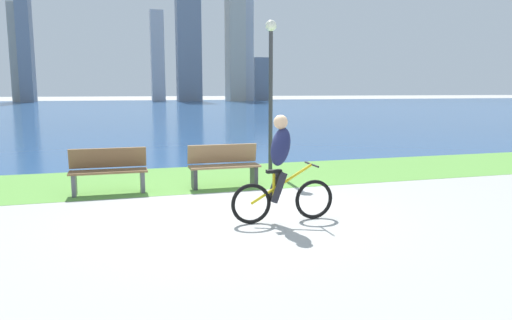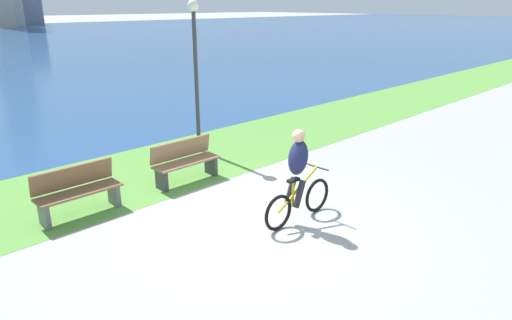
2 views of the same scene
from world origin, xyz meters
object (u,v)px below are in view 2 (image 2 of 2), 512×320
object	(u,v)px
lamppost_tall	(195,55)
bench_near_path	(78,191)
cyclist_lead	(298,177)
bench_far_along_path	(185,161)

from	to	relation	value
lamppost_tall	bench_near_path	bearing A→B (deg)	-158.73
cyclist_lead	bench_near_path	distance (m)	3.95
bench_near_path	lamppost_tall	bearing A→B (deg)	21.27
cyclist_lead	lamppost_tall	size ratio (longest dim) A/B	0.45
bench_far_along_path	lamppost_tall	bearing A→B (deg)	44.75
bench_near_path	bench_far_along_path	xyz separation A→B (m)	(2.35, -0.02, 0.00)
bench_near_path	bench_far_along_path	bearing A→B (deg)	-0.42
cyclist_lead	bench_far_along_path	distance (m)	2.97
cyclist_lead	bench_far_along_path	size ratio (longest dim) A/B	1.12
cyclist_lead	lamppost_tall	world-z (taller)	lamppost_tall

